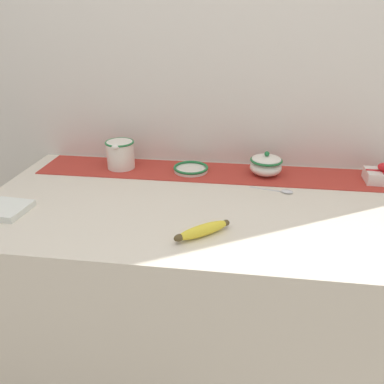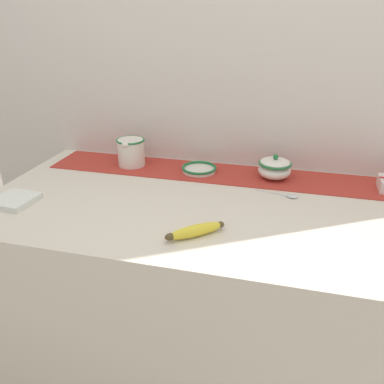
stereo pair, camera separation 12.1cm
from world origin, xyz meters
TOP-DOWN VIEW (x-y plane):
  - countertop at (0.00, 0.00)m, footprint 1.52×0.76m
  - back_wall at (0.00, 0.40)m, footprint 2.32×0.04m
  - table_runner at (0.00, 0.26)m, footprint 1.40×0.22m
  - cream_pitcher at (-0.38, 0.26)m, footprint 0.12×0.14m
  - sugar_bowl at (0.21, 0.26)m, footprint 0.12×0.12m
  - small_dish at (-0.09, 0.26)m, footprint 0.14×0.14m
  - banana at (0.01, -0.22)m, footprint 0.16×0.13m
  - spoon at (0.27, 0.11)m, footprint 0.15×0.05m
  - napkin_stack at (-0.62, -0.16)m, footprint 0.14×0.14m
  - gift_box at (0.64, 0.25)m, footprint 0.12×0.11m

SIDE VIEW (x-z plane):
  - countertop at x=0.00m, z-range 0.00..0.94m
  - table_runner at x=0.00m, z-range 0.94..0.94m
  - spoon at x=0.27m, z-range 0.94..0.95m
  - napkin_stack at x=-0.62m, z-range 0.94..0.96m
  - small_dish at x=-0.09m, z-range 0.94..0.96m
  - banana at x=0.01m, z-range 0.94..0.97m
  - gift_box at x=0.64m, z-range 0.93..1.00m
  - sugar_bowl at x=0.21m, z-range 0.93..1.03m
  - cream_pitcher at x=-0.38m, z-range 0.94..1.06m
  - back_wall at x=0.00m, z-range 0.00..2.40m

